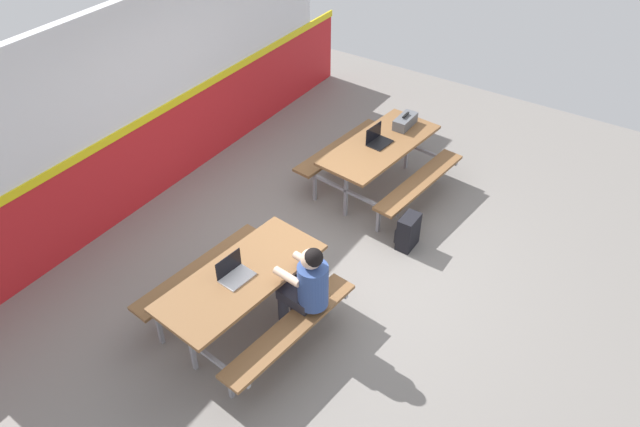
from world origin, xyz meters
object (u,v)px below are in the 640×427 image
object	(u,v)px
picnic_table_left	(242,287)
toolbox_grey	(405,121)
picnic_table_right	(379,154)
backpack_dark	(408,232)
student_nearer	(307,285)
laptop_silver	(234,273)
laptop_dark	(378,140)

from	to	relation	value
picnic_table_left	toolbox_grey	bearing A→B (deg)	-0.46
picnic_table_right	backpack_dark	distance (m)	1.22
picnic_table_right	toolbox_grey	distance (m)	0.62
picnic_table_left	picnic_table_right	distance (m)	2.85
student_nearer	toolbox_grey	size ratio (longest dim) A/B	3.02
laptop_silver	picnic_table_left	bearing A→B (deg)	-42.78
picnic_table_left	laptop_silver	bearing A→B (deg)	137.22
toolbox_grey	backpack_dark	size ratio (longest dim) A/B	0.91
picnic_table_left	student_nearer	size ratio (longest dim) A/B	1.52
laptop_dark	toolbox_grey	xyz separation A→B (m)	(0.57, -0.10, 0.02)
student_nearer	laptop_dark	world-z (taller)	student_nearer
laptop_silver	laptop_dark	world-z (taller)	same
picnic_table_right	laptop_silver	distance (m)	2.91
student_nearer	laptop_dark	distance (m)	2.66
picnic_table_right	backpack_dark	world-z (taller)	picnic_table_right
laptop_silver	backpack_dark	world-z (taller)	laptop_silver
picnic_table_left	laptop_silver	xyz separation A→B (m)	(-0.05, 0.04, 0.21)
picnic_table_left	laptop_dark	size ratio (longest dim) A/B	5.35
student_nearer	toolbox_grey	xyz separation A→B (m)	(3.15, 0.56, 0.10)
laptop_dark	laptop_silver	bearing A→B (deg)	-179.41
picnic_table_right	laptop_silver	size ratio (longest dim) A/B	5.35
toolbox_grey	backpack_dark	distance (m)	1.68
laptop_silver	student_nearer	bearing A→B (deg)	-63.37
student_nearer	laptop_silver	size ratio (longest dim) A/B	3.53
student_nearer	laptop_dark	size ratio (longest dim) A/B	3.53
picnic_table_right	backpack_dark	size ratio (longest dim) A/B	4.16
backpack_dark	student_nearer	bearing A→B (deg)	172.79
student_nearer	backpack_dark	world-z (taller)	student_nearer
laptop_silver	backpack_dark	distance (m)	2.35
picnic_table_left	picnic_table_right	xyz separation A→B (m)	(2.85, 0.03, 0.00)
picnic_table_left	laptop_dark	xyz separation A→B (m)	(2.85, 0.07, 0.21)
picnic_table_right	student_nearer	bearing A→B (deg)	-166.40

